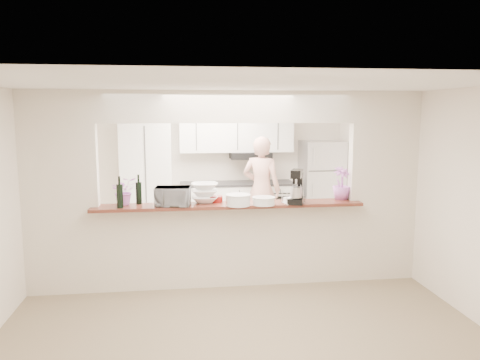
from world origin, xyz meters
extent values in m
plane|color=gray|center=(0.00, 0.00, 0.00)|extent=(6.00, 6.00, 0.00)
cube|color=beige|center=(0.00, 1.55, 0.01)|extent=(5.00, 2.90, 0.01)
cube|color=silver|center=(-2.05, 0.00, 1.25)|extent=(0.90, 0.15, 2.50)
cube|color=silver|center=(2.05, 0.00, 1.25)|extent=(0.90, 0.15, 2.50)
cube|color=silver|center=(0.00, 0.00, 2.30)|extent=(3.20, 0.15, 0.40)
cube|color=silver|center=(0.00, 0.00, 0.53)|extent=(3.20, 0.15, 1.05)
cube|color=brown|center=(0.00, -0.05, 1.07)|extent=(3.40, 0.38, 0.04)
cube|color=silver|center=(-1.20, 2.70, 1.05)|extent=(0.90, 0.60, 2.10)
cube|color=silver|center=(0.45, 2.70, 0.45)|extent=(2.10, 0.60, 0.90)
cube|color=#2D2D2F|center=(0.45, 2.70, 0.92)|extent=(2.10, 0.62, 0.04)
cube|color=silver|center=(0.45, 2.83, 1.88)|extent=(2.10, 0.35, 0.75)
cube|color=black|center=(0.70, 2.72, 1.44)|extent=(0.75, 0.45, 0.12)
cube|color=black|center=(1.20, 2.40, 0.50)|extent=(0.55, 0.02, 0.55)
cube|color=#B6B6BB|center=(2.05, 2.65, 0.85)|extent=(0.75, 0.70, 1.70)
imported|color=#C769B2|center=(-1.30, 0.05, 1.26)|extent=(0.37, 0.35, 0.35)
cylinder|color=black|center=(-1.33, -0.15, 1.23)|extent=(0.08, 0.08, 0.29)
cylinder|color=black|center=(-1.33, -0.15, 1.43)|extent=(0.03, 0.03, 0.10)
cylinder|color=black|center=(-1.13, 0.07, 1.23)|extent=(0.07, 0.07, 0.28)
cylinder|color=black|center=(-1.13, 0.07, 1.42)|extent=(0.03, 0.03, 0.10)
imported|color=#A0A0A4|center=(-0.70, -0.10, 1.21)|extent=(0.45, 0.33, 0.23)
imported|color=white|center=(-0.30, 0.05, 1.21)|extent=(0.34, 0.34, 0.25)
cylinder|color=white|center=(0.10, -0.19, 1.16)|extent=(0.30, 0.30, 0.13)
cylinder|color=white|center=(0.10, -0.19, 1.23)|extent=(0.31, 0.31, 0.01)
cylinder|color=white|center=(0.42, -0.19, 1.14)|extent=(0.27, 0.27, 0.09)
cylinder|color=white|center=(0.42, -0.19, 1.19)|extent=(0.28, 0.28, 0.01)
cylinder|color=maroon|center=(-0.15, 0.08, 1.13)|extent=(0.16, 0.16, 0.08)
cylinder|color=tan|center=(0.05, 0.08, 1.13)|extent=(0.16, 0.16, 0.07)
cube|color=silver|center=(0.80, -0.15, 1.10)|extent=(0.29, 0.21, 0.02)
cube|color=white|center=(0.80, -0.15, 1.14)|extent=(0.13, 0.13, 0.06)
cube|color=black|center=(0.85, -0.15, 1.13)|extent=(0.28, 0.34, 0.07)
cube|color=black|center=(0.89, -0.06, 1.32)|extent=(0.15, 0.14, 0.31)
cube|color=black|center=(0.85, -0.16, 1.47)|extent=(0.21, 0.28, 0.10)
cylinder|color=#B7B7BC|center=(0.83, -0.21, 1.24)|extent=(0.14, 0.14, 0.13)
imported|color=#B161B5|center=(1.51, 0.05, 1.30)|extent=(0.29, 0.29, 0.43)
imported|color=tan|center=(0.78, 1.97, 0.91)|extent=(0.79, 0.69, 1.82)
camera|label=1|loc=(-0.62, -5.82, 2.23)|focal=35.00mm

